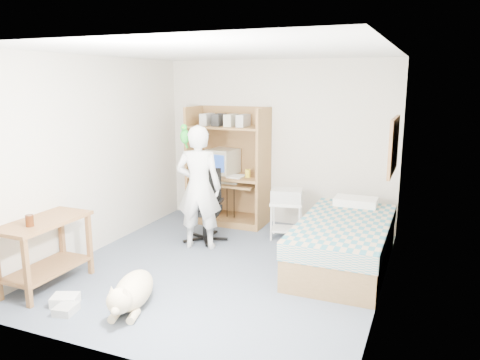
{
  "coord_description": "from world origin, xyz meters",
  "views": [
    {
      "loc": [
        2.2,
        -4.77,
        2.2
      ],
      "look_at": [
        0.14,
        0.17,
        1.05
      ],
      "focal_mm": 35.0,
      "sensor_mm": 36.0,
      "label": 1
    }
  ],
  "objects_px": {
    "person": "(199,188)",
    "side_desk": "(45,243)",
    "computer_hutch": "(229,171)",
    "bed": "(344,243)",
    "dog": "(132,292)",
    "printer_cart": "(286,214)",
    "office_chair": "(205,215)"
  },
  "relations": [
    {
      "from": "office_chair",
      "to": "dog",
      "type": "distance_m",
      "value": 2.12
    },
    {
      "from": "side_desk",
      "to": "person",
      "type": "distance_m",
      "value": 2.0
    },
    {
      "from": "bed",
      "to": "person",
      "type": "distance_m",
      "value": 1.97
    },
    {
      "from": "office_chair",
      "to": "dog",
      "type": "relative_size",
      "value": 0.96
    },
    {
      "from": "computer_hutch",
      "to": "person",
      "type": "distance_m",
      "value": 1.21
    },
    {
      "from": "bed",
      "to": "dog",
      "type": "distance_m",
      "value": 2.55
    },
    {
      "from": "computer_hutch",
      "to": "dog",
      "type": "xyz_separation_m",
      "value": [
        0.29,
        -3.0,
        -0.65
      ]
    },
    {
      "from": "person",
      "to": "dog",
      "type": "relative_size",
      "value": 1.6
    },
    {
      "from": "dog",
      "to": "office_chair",
      "type": "bearing_deg",
      "value": 80.05
    },
    {
      "from": "office_chair",
      "to": "side_desk",
      "type": "bearing_deg",
      "value": -127.92
    },
    {
      "from": "bed",
      "to": "printer_cart",
      "type": "relative_size",
      "value": 3.81
    },
    {
      "from": "person",
      "to": "computer_hutch",
      "type": "bearing_deg",
      "value": -99.56
    },
    {
      "from": "person",
      "to": "dog",
      "type": "xyz_separation_m",
      "value": [
        0.19,
        -1.79,
        -0.65
      ]
    },
    {
      "from": "side_desk",
      "to": "bed",
      "type": "bearing_deg",
      "value": 32.5
    },
    {
      "from": "bed",
      "to": "office_chair",
      "type": "relative_size",
      "value": 2.05
    },
    {
      "from": "person",
      "to": "side_desk",
      "type": "bearing_deg",
      "value": 46.87
    },
    {
      "from": "side_desk",
      "to": "person",
      "type": "xyz_separation_m",
      "value": [
        0.95,
        1.73,
        0.32
      ]
    },
    {
      "from": "computer_hutch",
      "to": "office_chair",
      "type": "xyz_separation_m",
      "value": [
        0.04,
        -0.91,
        -0.47
      ]
    },
    {
      "from": "computer_hutch",
      "to": "printer_cart",
      "type": "height_order",
      "value": "computer_hutch"
    },
    {
      "from": "person",
      "to": "printer_cart",
      "type": "bearing_deg",
      "value": -155.05
    },
    {
      "from": "person",
      "to": "dog",
      "type": "bearing_deg",
      "value": 81.61
    },
    {
      "from": "computer_hutch",
      "to": "side_desk",
      "type": "relative_size",
      "value": 1.8
    },
    {
      "from": "computer_hutch",
      "to": "dog",
      "type": "relative_size",
      "value": 1.76
    },
    {
      "from": "printer_cart",
      "to": "dog",
      "type": "bearing_deg",
      "value": -118.29
    },
    {
      "from": "dog",
      "to": "printer_cart",
      "type": "height_order",
      "value": "printer_cart"
    },
    {
      "from": "computer_hutch",
      "to": "person",
      "type": "height_order",
      "value": "computer_hutch"
    },
    {
      "from": "side_desk",
      "to": "office_chair",
      "type": "bearing_deg",
      "value": 66.39
    },
    {
      "from": "bed",
      "to": "person",
      "type": "bearing_deg",
      "value": -177.33
    },
    {
      "from": "bed",
      "to": "office_chair",
      "type": "bearing_deg",
      "value": 173.79
    },
    {
      "from": "dog",
      "to": "computer_hutch",
      "type": "bearing_deg",
      "value": 78.71
    },
    {
      "from": "bed",
      "to": "office_chair",
      "type": "distance_m",
      "value": 1.98
    },
    {
      "from": "bed",
      "to": "printer_cart",
      "type": "height_order",
      "value": "bed"
    }
  ]
}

